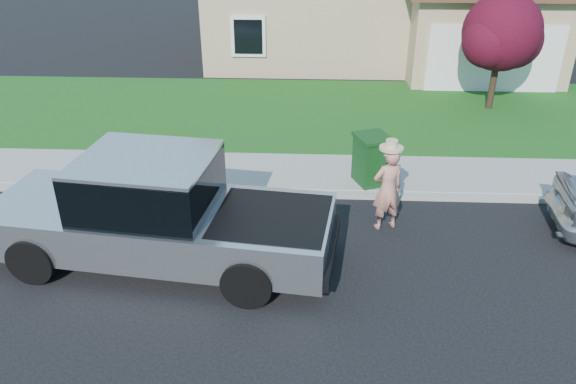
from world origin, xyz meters
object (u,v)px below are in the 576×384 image
object	(u,v)px
ornamental_tree	(502,36)
trash_bin	(372,159)
woman	(388,187)
pickup_truck	(158,214)

from	to	relation	value
ornamental_tree	trash_bin	xyz separation A→B (m)	(-4.37, -5.70, -1.68)
woman	ornamental_tree	world-z (taller)	ornamental_tree
pickup_truck	ornamental_tree	bearing A→B (deg)	53.21
woman	pickup_truck	bearing A→B (deg)	-2.50
pickup_truck	woman	distance (m)	4.60
pickup_truck	woman	bearing A→B (deg)	24.92
woman	ornamental_tree	distance (m)	8.75
pickup_truck	trash_bin	distance (m)	5.32
ornamental_tree	pickup_truck	bearing A→B (deg)	-133.84
pickup_truck	ornamental_tree	world-z (taller)	ornamental_tree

